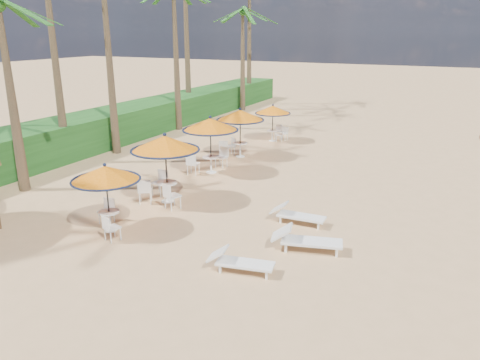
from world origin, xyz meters
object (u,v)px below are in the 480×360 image
Objects in this scene: lounger_far at (296,214)px; station_3 at (239,120)px; station_2 at (210,129)px; lounger_near at (238,261)px; station_4 at (274,114)px; station_0 at (106,180)px; station_1 at (164,152)px; lounger_mid at (304,239)px.

station_3 is at bearing 126.78° from lounger_far.
station_2 is 9.41m from lounger_near.
station_2 is 7.19m from station_4.
station_4 is (-0.14, 14.25, -0.16)m from station_0.
station_1 reaches higher than station_4.
lounger_far is at bearing -64.21° from station_4.
station_2 is 1.04× the size of station_3.
station_2 is at bearing -91.15° from station_4.
lounger_far is at bearing 101.70° from lounger_mid.
station_4 reaches higher than lounger_far.
lounger_near is 2.31m from lounger_mid.
station_3 is (-0.37, 10.12, 0.18)m from station_0.
station_2 is at bearing 95.31° from station_1.
station_2 is at bearing -88.39° from station_3.
station_4 reaches higher than lounger_near.
lounger_near is 0.87× the size of lounger_mid.
lounger_mid is at bearing -41.59° from station_2.
station_1 is at bearing 88.19° from station_0.
station_4 is (-0.23, 11.23, -0.37)m from station_1.
station_2 reaches higher than station_0.
lounger_far is at bearing -51.09° from station_3.
station_0 reaches higher than lounger_far.
station_1 is at bearing -88.81° from station_4.
station_1 is at bearing -84.69° from station_2.
lounger_near is 1.00× the size of lounger_far.
station_1 is 1.42× the size of lounger_near.
station_4 is at bearing 91.19° from station_1.
station_3 is 1.17× the size of station_4.
station_1 is 1.42× the size of lounger_far.
station_0 is 10.13m from station_3.
lounger_near is (5.20, -7.65, -1.69)m from station_2.
station_0 is 14.25m from station_4.
station_3 is 4.15m from station_4.
station_0 is 1.06× the size of station_4.
station_2 is 1.21× the size of station_4.
station_3 reaches higher than lounger_mid.
lounger_mid is 2.05m from lounger_far.
lounger_mid is (6.38, -5.66, -1.65)m from station_2.
station_1 is at bearing 132.46° from lounger_near.
station_3 is at bearing 93.73° from station_1.
station_1 reaches higher than station_3.
station_4 is at bearing 86.83° from station_3.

